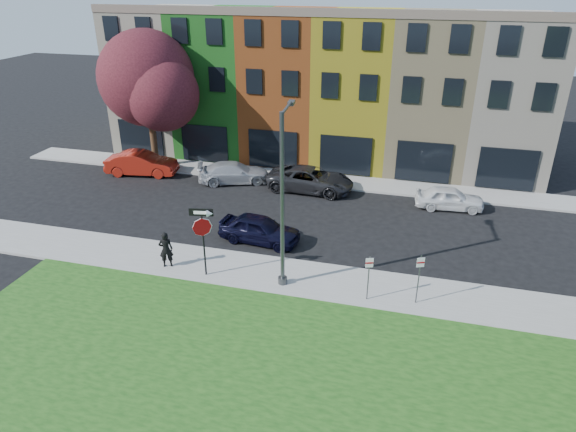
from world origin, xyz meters
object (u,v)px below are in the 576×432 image
(sedan_near, at_px, (260,229))
(street_lamp, at_px, (283,201))
(man, at_px, (166,249))
(stop_sign, at_px, (202,229))

(sedan_near, xyz_separation_m, street_lamp, (2.20, -3.41, 3.25))
(man, bearing_deg, sedan_near, -157.63)
(stop_sign, relative_size, street_lamp, 0.43)
(sedan_near, relative_size, street_lamp, 0.57)
(stop_sign, relative_size, sedan_near, 0.76)
(man, xyz_separation_m, sedan_near, (3.33, 3.60, -0.28))
(sedan_near, height_order, street_lamp, street_lamp)
(man, bearing_deg, street_lamp, 157.10)
(stop_sign, bearing_deg, man, 162.08)
(man, distance_m, street_lamp, 6.28)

